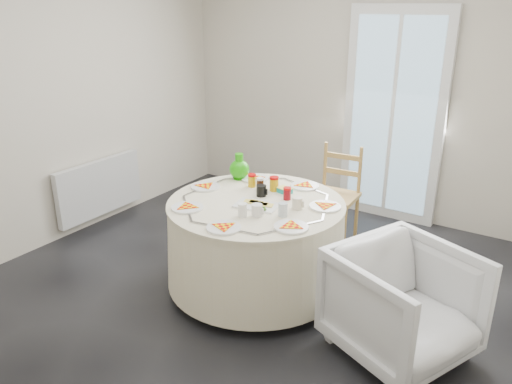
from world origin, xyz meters
The scene contains 14 objects.
floor centered at (0.00, 0.00, 0.00)m, with size 4.00×4.00×0.00m, color black.
wall_back centered at (0.00, 2.00, 1.30)m, with size 4.00×0.02×2.60m, color #BCB5A3.
wall_left centered at (-2.00, 0.00, 1.30)m, with size 0.02×4.00×2.60m, color #BCB5A3.
glass_door centered at (0.40, 1.95, 1.05)m, with size 1.00×0.08×2.10m, color silver.
radiator centered at (-1.94, 0.20, 0.38)m, with size 0.07×1.00×0.55m, color silver.
table centered at (0.04, 0.02, 0.38)m, with size 1.36×1.36×0.69m, color beige.
wooden_chair centered at (0.18, 1.14, 0.47)m, with size 0.40×0.38×0.90m, color #A38440, non-canonical shape.
armchair centered at (1.23, -0.14, 0.39)m, with size 0.76×0.71×0.78m, color silver.
place_settings centered at (0.04, 0.02, 0.77)m, with size 1.25×1.25×0.02m, color white, non-canonical shape.
jar_cluster centered at (0.01, 0.24, 0.82)m, with size 0.43×0.21×0.13m, color olive, non-canonical shape.
butter_tub centered at (0.12, 0.31, 0.79)m, with size 0.11×0.08×0.04m, color #119A91.
green_pitcher centered at (-0.37, 0.39, 0.87)m, with size 0.17×0.17×0.21m, color #1D9F09, non-canonical shape.
cheese_platter centered at (0.08, -0.04, 0.77)m, with size 0.31×0.20×0.04m, color silver, non-canonical shape.
mugs_glasses centered at (0.18, 0.03, 0.81)m, with size 0.58×0.58×0.11m, color gray, non-canonical shape.
Camera 1 is at (1.91, -2.86, 2.11)m, focal length 35.00 mm.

